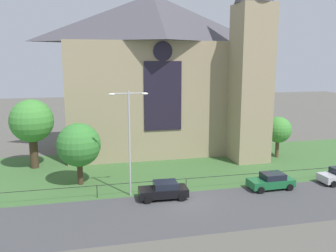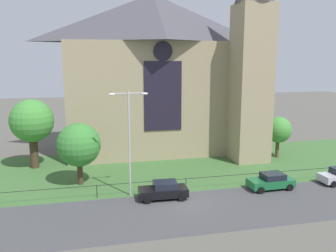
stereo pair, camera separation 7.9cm
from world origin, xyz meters
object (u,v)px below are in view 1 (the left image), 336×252
Objects in this scene: tree_left_far at (32,122)px; tree_left_near at (79,145)px; church_building at (160,72)px; streetlamp_near at (129,131)px; tree_right_far at (278,130)px; parked_car_green at (271,181)px; parked_car_black at (164,190)px.

tree_left_near is at bearing -52.83° from tree_left_far.
church_building is 2.80× the size of streetlamp_near.
tree_left_near is at bearing -169.10° from tree_right_far.
parked_car_green is (12.98, -1.33, -5.06)m from streetlamp_near.
streetlamp_near is at bearing -25.35° from parked_car_black.
tree_left_far is 1.52× the size of tree_right_far.
streetlamp_near is (9.40, -10.57, 0.59)m from tree_left_far.
tree_right_far is at bearing -123.64° from parked_car_green.
tree_left_far is at bearing 127.17° from tree_left_near.
tree_left_near reaches higher than tree_right_far.
tree_right_far is 11.89m from parked_car_green.
streetlamp_near is at bearing -156.16° from tree_right_far.
tree_right_far is at bearing -4.22° from tree_left_far.
church_building is 16.83m from tree_left_near.
tree_left_far is 25.73m from parked_car_green.
parked_car_green is (17.34, -5.26, -3.15)m from tree_left_near.
parked_car_black and parked_car_green have the same top height.
tree_left_near is 1.41× the size of parked_car_green.
tree_right_far is 19.36m from parked_car_black.
church_building reaches higher than streetlamp_near.
parked_car_green is at bearing -67.42° from church_building.
church_building is 16.91m from tree_left_far.
tree_right_far is 1.19× the size of parked_car_green.
tree_left_far is 8.43m from tree_left_near.
parked_car_green is (10.26, 0.07, 0.00)m from parked_car_black.
tree_left_far is 1.28× the size of tree_left_near.
tree_right_far is 1.19× the size of parked_car_black.
parked_car_green is at bearing -177.75° from parked_car_black.
tree_left_near is 0.65× the size of streetlamp_near.
tree_left_far reaches higher than tree_right_far.
tree_left_near is 6.18m from streetlamp_near.
tree_left_near is at bearing 137.97° from streetlamp_near.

